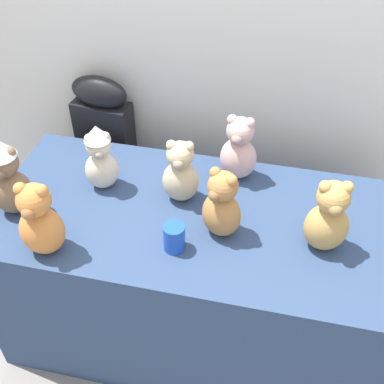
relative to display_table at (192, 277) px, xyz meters
name	(u,v)px	position (x,y,z in m)	size (l,w,h in m)	color
ground_plane	(180,371)	(0.00, -0.25, -0.39)	(10.00, 10.00, 0.00)	gray
wall_back	(225,20)	(0.00, 0.63, 0.91)	(7.00, 0.08, 2.60)	silver
display_table	(192,277)	(0.00, 0.00, 0.00)	(1.60, 0.77, 0.77)	navy
instrument_case	(109,165)	(-0.56, 0.51, 0.14)	(0.29, 0.16, 1.04)	black
teddy_bear_sand	(181,173)	(-0.07, 0.09, 0.52)	(0.16, 0.14, 0.28)	#CCB78E
teddy_bear_ginger	(40,221)	(-0.48, -0.29, 0.53)	(0.17, 0.15, 0.31)	#D17F3D
teddy_bear_mocha	(7,178)	(-0.68, -0.12, 0.56)	(0.19, 0.17, 0.35)	#7F6047
teddy_bear_caramel	(222,206)	(0.13, -0.07, 0.52)	(0.19, 0.18, 0.29)	#B27A42
teddy_bear_blush	(239,150)	(0.14, 0.27, 0.53)	(0.17, 0.15, 0.30)	beige
teddy_bear_cream	(100,158)	(-0.40, 0.09, 0.53)	(0.17, 0.16, 0.30)	beige
teddy_bear_honey	(328,218)	(0.50, -0.05, 0.53)	(0.18, 0.16, 0.31)	tan
party_cup_blue	(174,237)	(-0.03, -0.18, 0.44)	(0.08, 0.08, 0.11)	blue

